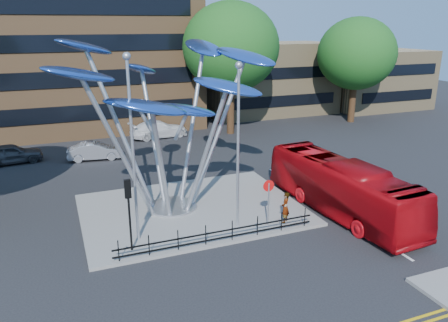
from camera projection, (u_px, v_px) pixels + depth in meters
name	position (u px, v px, depth m)	size (l,w,h in m)	color
ground	(253.00, 258.00, 19.68)	(120.00, 120.00, 0.00)	black
traffic_island	(192.00, 209.00, 24.62)	(12.00, 9.00, 0.15)	slate
low_building_near	(268.00, 78.00, 50.70)	(15.00, 8.00, 8.00)	#9C855C
low_building_far	(376.00, 79.00, 54.01)	(12.00, 8.00, 7.00)	#9C855C
tree_right	(231.00, 47.00, 39.57)	(8.80, 8.80, 12.11)	black
tree_far	(357.00, 54.00, 44.79)	(8.00, 8.00, 10.81)	black
leaf_sculpture	(165.00, 88.00, 22.80)	(12.72, 9.54, 9.51)	#9EA0A5
street_lamp_left	(132.00, 134.00, 19.58)	(0.36, 0.36, 8.80)	#9EA0A5
street_lamp_right	(238.00, 132.00, 20.98)	(0.36, 0.36, 8.30)	#9EA0A5
traffic_light_island	(128.00, 200.00, 19.35)	(0.28, 0.18, 3.42)	black
no_entry_sign_island	(268.00, 195.00, 22.07)	(0.60, 0.10, 2.45)	#9EA0A5
pedestrian_railing_front	(219.00, 234.00, 20.67)	(10.00, 0.06, 1.00)	black
red_bus	(341.00, 187.00, 24.01)	(2.51, 10.74, 2.99)	#A4070E
pedestrian	(285.00, 207.00, 22.66)	(0.60, 0.40, 1.66)	gray
parked_car_left	(10.00, 154.00, 32.72)	(1.80, 4.47, 1.52)	#393B40
parked_car_mid	(95.00, 151.00, 33.71)	(1.45, 4.15, 1.37)	#A5A6AD
parked_car_right	(159.00, 129.00, 40.27)	(2.17, 5.33, 1.55)	silver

